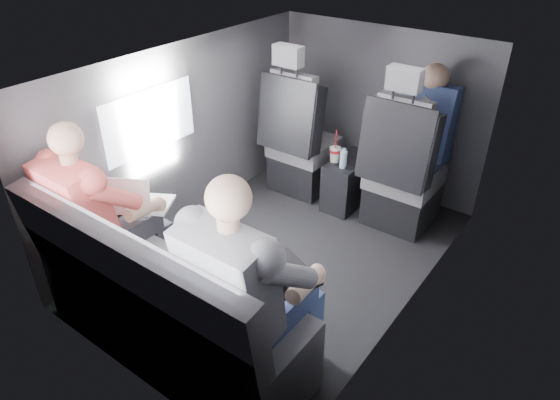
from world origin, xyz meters
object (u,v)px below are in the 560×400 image
Objects in this scene: front_seat_left at (300,147)px; passenger_rear_right at (250,288)px; passenger_rear_left at (102,215)px; passenger_front_right at (427,124)px; rear_bench at (166,309)px; water_bottle at (343,159)px; soda_cup at (335,154)px; laptop_black at (280,272)px; center_console at (348,182)px; laptop_white at (138,201)px; front_seat_right at (401,178)px.

front_seat_left is 2.06m from passenger_rear_right.
passenger_front_right is (1.07, 2.06, 0.12)m from passenger_rear_left.
passenger_front_right is at bearing 77.23° from rear_bench.
water_bottle is 1.81m from passenger_rear_left.
passenger_rear_right reaches higher than rear_bench.
soda_cup is 1.84m from passenger_rear_right.
passenger_rear_right reaches higher than laptop_black.
center_console is at bearing 72.60° from passenger_rear_left.
rear_bench is 1.84m from soda_cup.
soda_cup is 0.66× the size of laptop_white.
passenger_front_right is at bearing 81.26° from front_seat_right.
soda_cup is 0.68× the size of laptop_black.
passenger_rear_right is (0.51, -1.85, 0.45)m from center_console.
front_seat_right is 1.66× the size of passenger_front_right.
soda_cup is at bearing 108.49° from passenger_rear_right.
center_console is at bearing 72.19° from laptop_white.
passenger_rear_left reaches higher than rear_bench.
passenger_front_right is (-0.02, 2.07, 0.10)m from passenger_rear_right.
rear_bench is 1.26× the size of passenger_rear_right.
laptop_black is at bearing -68.53° from soda_cup.
laptop_black is at bearing 28.17° from rear_bench.
front_seat_left is 4.63× the size of soda_cup.
front_seat_left is at bearing 169.42° from soda_cup.
laptop_black is (0.08, -1.62, 0.23)m from front_seat_right.
laptop_white is at bearing -110.07° from water_bottle.
laptop_white is 0.32× the size of passenger_rear_right.
water_bottle is at bearing -21.37° from soda_cup.
passenger_rear_left is at bearing 179.96° from passenger_rear_right.
passenger_rear_right is at bearing -0.04° from passenger_rear_left.
front_seat_left reaches higher than center_console.
front_seat_left is 1.66× the size of passenger_front_right.
front_seat_right is 0.53m from soda_cup.
laptop_white is at bearing 75.69° from passenger_rear_left.
front_seat_left reaches higher than passenger_front_right.
passenger_rear_right is at bearing -74.71° from center_console.
passenger_rear_left reaches higher than passenger_front_right.
front_seat_right is 0.43m from passenger_front_right.
soda_cup is at bearing 73.85° from passenger_rear_left.
front_seat_right reaches higher than center_console.
rear_bench is at bearing -76.69° from front_seat_left.
water_bottle is at bearing 70.64° from passenger_rear_left.
passenger_rear_left is (-1.03, -1.81, 0.23)m from front_seat_right.
front_seat_right is 0.79× the size of rear_bench.
rear_bench is 0.61m from passenger_rear_right.
water_bottle is 0.66m from passenger_front_right.
rear_bench is 0.67m from passenger_rear_left.
soda_cup is 0.36× the size of passenger_front_right.
front_seat_right is at bearing 0.00° from front_seat_left.
front_seat_right is 3.07× the size of laptop_white.
center_console is 1.77m from laptop_white.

